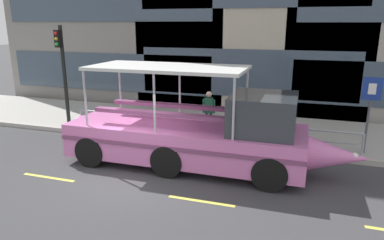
{
  "coord_description": "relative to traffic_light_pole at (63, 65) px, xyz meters",
  "views": [
    {
      "loc": [
        4.72,
        -8.92,
        4.48
      ],
      "look_at": [
        1.16,
        2.13,
        1.3
      ],
      "focal_mm": 32.93,
      "sensor_mm": 36.0,
      "label": 1
    }
  ],
  "objects": [
    {
      "name": "pedestrian_near_bow",
      "position": [
        9.25,
        0.32,
        -1.55
      ],
      "size": [
        0.45,
        0.3,
        1.68
      ],
      "color": "black",
      "rests_on": "sidewalk"
    },
    {
      "name": "curb_guardrail",
      "position": [
        6.52,
        -0.41,
        -2.03
      ],
      "size": [
        11.06,
        0.09,
        0.79
      ],
      "color": "#9EA0A8",
      "rests_on": "sidewalk"
    },
    {
      "name": "lane_centreline",
      "position": [
        5.25,
        -4.8,
        -2.75
      ],
      "size": [
        25.8,
        0.12,
        0.01
      ],
      "color": "#DBD64C",
      "rests_on": "ground_plane"
    },
    {
      "name": "duck_tour_boat",
      "position": [
        6.98,
        -2.49,
        -1.69
      ],
      "size": [
        9.47,
        2.57,
        3.2
      ],
      "color": "pink",
      "rests_on": "ground_plane"
    },
    {
      "name": "traffic_light_pole",
      "position": [
        0.0,
        0.0,
        0.0
      ],
      "size": [
        0.24,
        0.46,
        4.25
      ],
      "color": "black",
      "rests_on": "sidewalk"
    },
    {
      "name": "pedestrian_mid_left",
      "position": [
        6.42,
        0.44,
        -1.53
      ],
      "size": [
        0.5,
        0.24,
        1.73
      ],
      "color": "#1E2338",
      "rests_on": "sidewalk"
    },
    {
      "name": "curb_edge",
      "position": [
        5.25,
        -0.75,
        -2.66
      ],
      "size": [
        32.0,
        0.18,
        0.18
      ],
      "primitive_type": "cube",
      "color": "#B2ADA3",
      "rests_on": "ground_plane"
    },
    {
      "name": "ground_plane",
      "position": [
        5.25,
        -3.86,
        -2.75
      ],
      "size": [
        120.0,
        120.0,
        0.0
      ],
      "primitive_type": "plane",
      "color": "#3D3D3F"
    },
    {
      "name": "parking_sign",
      "position": [
        12.11,
        -0.1,
        -0.79
      ],
      "size": [
        0.6,
        0.12,
        2.62
      ],
      "color": "#4C4F54",
      "rests_on": "sidewalk"
    },
    {
      "name": "sidewalk",
      "position": [
        5.25,
        1.74,
        -2.66
      ],
      "size": [
        32.0,
        4.8,
        0.18
      ],
      "primitive_type": "cube",
      "color": "#A8A59E",
      "rests_on": "ground_plane"
    }
  ]
}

